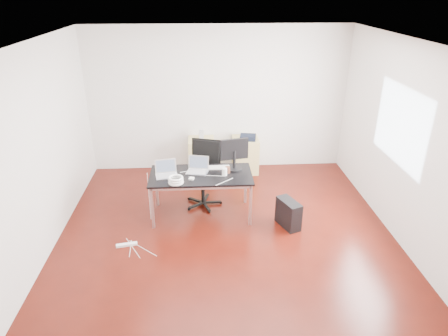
{
  "coord_description": "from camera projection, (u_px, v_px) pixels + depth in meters",
  "views": [
    {
      "loc": [
        -0.34,
        -5.05,
        3.44
      ],
      "look_at": [
        0.0,
        0.55,
        0.85
      ],
      "focal_mm": 32.0,
      "sensor_mm": 36.0,
      "label": 1
    }
  ],
  "objects": [
    {
      "name": "power_strip",
      "position": [
        127.0,
        245.0,
        5.76
      ],
      "size": [
        0.31,
        0.11,
        0.04
      ],
      "primitive_type": "cube",
      "rotation": [
        0.0,
        0.0,
        0.18
      ],
      "color": "white",
      "rests_on": "ground"
    },
    {
      "name": "room_shell",
      "position": [
        229.0,
        148.0,
        5.45
      ],
      "size": [
        5.0,
        5.0,
        5.0
      ],
      "color": "#380B06",
      "rests_on": "ground"
    },
    {
      "name": "speaker",
      "position": [
        201.0,
        135.0,
        7.71
      ],
      "size": [
        0.1,
        0.09,
        0.18
      ],
      "primitive_type": "cube",
      "rotation": [
        0.0,
        0.0,
        0.1
      ],
      "color": "#9E9E9E",
      "rests_on": "filing_cabinet_left"
    },
    {
      "name": "cup_brown",
      "position": [
        228.0,
        170.0,
        6.28
      ],
      "size": [
        0.09,
        0.09,
        0.1
      ],
      "primitive_type": "cylinder",
      "rotation": [
        0.0,
        0.0,
        0.2
      ],
      "color": "brown",
      "rests_on": "desk"
    },
    {
      "name": "filing_cabinet_left",
      "position": [
        202.0,
        156.0,
        7.89
      ],
      "size": [
        0.5,
        0.5,
        0.7
      ],
      "primitive_type": "cube",
      "color": "tan",
      "rests_on": "ground"
    },
    {
      "name": "cup_white",
      "position": [
        225.0,
        172.0,
        6.19
      ],
      "size": [
        0.1,
        0.1,
        0.12
      ],
      "primitive_type": "cylinder",
      "rotation": [
        0.0,
        0.0,
        0.26
      ],
      "color": "white",
      "rests_on": "desk"
    },
    {
      "name": "office_chair",
      "position": [
        204.0,
        170.0,
        6.67
      ],
      "size": [
        0.59,
        0.61,
        1.08
      ],
      "rotation": [
        0.0,
        0.0,
        -0.29
      ],
      "color": "black",
      "rests_on": "ground"
    },
    {
      "name": "monitor",
      "position": [
        234.0,
        152.0,
        6.32
      ],
      "size": [
        0.45,
        0.26,
        0.51
      ],
      "rotation": [
        0.0,
        0.0,
        0.2
      ],
      "color": "black",
      "rests_on": "desk"
    },
    {
      "name": "pc_tower",
      "position": [
        288.0,
        214.0,
        6.15
      ],
      "size": [
        0.36,
        0.49,
        0.44
      ],
      "primitive_type": "cube",
      "rotation": [
        0.0,
        0.0,
        0.39
      ],
      "color": "black",
      "rests_on": "ground"
    },
    {
      "name": "cable_coil",
      "position": [
        176.0,
        180.0,
        5.94
      ],
      "size": [
        0.24,
        0.24,
        0.11
      ],
      "rotation": [
        0.0,
        0.0,
        0.1
      ],
      "color": "white",
      "rests_on": "desk"
    },
    {
      "name": "keyboard",
      "position": [
        216.0,
        168.0,
        6.45
      ],
      "size": [
        0.44,
        0.14,
        0.02
      ],
      "primitive_type": "cube",
      "rotation": [
        0.0,
        0.0,
        0.01
      ],
      "color": "white",
      "rests_on": "desk"
    },
    {
      "name": "laptop_right",
      "position": [
        198.0,
        168.0,
        6.32
      ],
      "size": [
        0.38,
        0.32,
        0.23
      ],
      "rotation": [
        0.0,
        0.0,
        -0.23
      ],
      "color": "silver",
      "rests_on": "desk"
    },
    {
      "name": "wastebasket",
      "position": [
        209.0,
        170.0,
        7.8
      ],
      "size": [
        0.29,
        0.29,
        0.28
      ],
      "primitive_type": "cylinder",
      "rotation": [
        0.0,
        0.0,
        -0.24
      ],
      "color": "black",
      "rests_on": "ground"
    },
    {
      "name": "laptop_left",
      "position": [
        166.0,
        172.0,
        6.19
      ],
      "size": [
        0.37,
        0.31,
        0.23
      ],
      "rotation": [
        0.0,
        0.0,
        0.18
      ],
      "color": "silver",
      "rests_on": "desk"
    },
    {
      "name": "navy_garment",
      "position": [
        248.0,
        137.0,
        7.71
      ],
      "size": [
        0.34,
        0.29,
        0.09
      ],
      "primitive_type": "cube",
      "rotation": [
        0.0,
        0.0,
        -0.17
      ],
      "color": "black",
      "rests_on": "filing_cabinet_right"
    },
    {
      "name": "desk",
      "position": [
        201.0,
        177.0,
        6.27
      ],
      "size": [
        1.6,
        0.8,
        0.73
      ],
      "color": "black",
      "rests_on": "ground"
    },
    {
      "name": "power_adapter",
      "position": [
        191.0,
        179.0,
        6.08
      ],
      "size": [
        0.09,
        0.09,
        0.03
      ],
      "primitive_type": "cube",
      "rotation": [
        0.0,
        0.0,
        -0.32
      ],
      "color": "white",
      "rests_on": "desk"
    },
    {
      "name": "filing_cabinet_right",
      "position": [
        245.0,
        155.0,
        7.93
      ],
      "size": [
        0.5,
        0.5,
        0.7
      ],
      "primitive_type": "cube",
      "color": "tan",
      "rests_on": "ground"
    }
  ]
}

